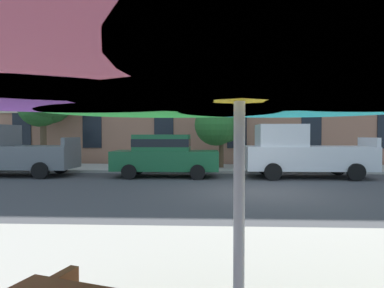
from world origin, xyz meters
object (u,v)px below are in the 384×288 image
Objects in this scene: pickup_gray at (9,152)px; pickup_white at (302,153)px; sedan_green at (165,154)px; street_tree_left at (45,100)px; patio_umbrella at (240,56)px; street_tree_middle at (221,123)px.

pickup_white is (12.39, 0.00, 0.00)m from pickup_gray.
sedan_green is at bearing -180.00° from pickup_white.
patio_umbrella is (8.86, -16.33, -1.38)m from street_tree_left.
pickup_gray is at bearing -87.35° from street_tree_left.
street_tree_left is (-0.17, 3.63, 2.57)m from pickup_gray.
pickup_white is at bearing -42.47° from street_tree_middle.
street_tree_left is 1.46× the size of street_tree_middle.
patio_umbrella is at bearing -106.25° from pickup_white.
street_tree_middle is at bearing -4.25° from street_tree_left.
pickup_white is 13.28m from patio_umbrella.
pickup_white is 13.32m from street_tree_left.
street_tree_middle is (9.18, 2.94, 1.33)m from pickup_gray.
street_tree_middle reaches higher than patio_umbrella.
street_tree_middle reaches higher than pickup_gray.
sedan_green is 12.92m from patio_umbrella.
street_tree_left is at bearing 92.65° from pickup_gray.
street_tree_left is (-12.56, 3.63, 2.57)m from pickup_white.
pickup_gray and pickup_white have the same top height.
patio_umbrella reaches higher than pickup_gray.
pickup_white reaches higher than sedan_green.
pickup_white is 1.28× the size of patio_umbrella.
street_tree_left reaches higher than sedan_green.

